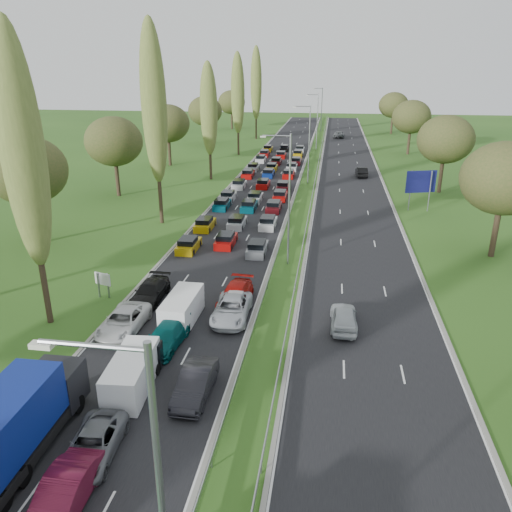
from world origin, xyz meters
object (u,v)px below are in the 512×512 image
at_px(near_car_2, 124,321).
at_px(info_sign, 103,282).
at_px(direction_sign, 421,183).
at_px(white_van_front, 133,371).
at_px(near_car_3, 150,292).
at_px(blue_lorry, 18,422).
at_px(white_van_rear, 183,307).

xyz_separation_m(near_car_2, info_sign, (-3.73, 4.97, 0.60)).
distance_m(near_car_2, direction_sign, 43.54).
distance_m(near_car_2, info_sign, 6.25).
height_order(white_van_front, info_sign, info_sign).
xyz_separation_m(near_car_3, blue_lorry, (-0.14, -17.05, 1.18)).
relative_size(white_van_rear, info_sign, 2.41).
distance_m(blue_lorry, white_van_rear, 14.78).
bearing_deg(near_car_3, direction_sign, 51.41).
bearing_deg(direction_sign, near_car_2, -125.23).
bearing_deg(white_van_front, info_sign, 117.49).
bearing_deg(near_car_3, white_van_rear, -37.55).
relative_size(white_van_rear, direction_sign, 0.97).
distance_m(near_car_3, direction_sign, 39.51).
bearing_deg(near_car_2, white_van_rear, 31.30).
xyz_separation_m(near_car_2, direction_sign, (25.07, 35.49, 2.80)).
bearing_deg(white_van_rear, info_sign, 160.45).
distance_m(near_car_2, blue_lorry, 12.15).
height_order(white_van_rear, info_sign, info_sign).
height_order(white_van_front, white_van_rear, white_van_front).
distance_m(info_sign, direction_sign, 42.02).
distance_m(white_van_rear, direction_sign, 39.66).
xyz_separation_m(info_sign, direction_sign, (28.80, 30.52, 2.20)).
height_order(near_car_3, info_sign, info_sign).
xyz_separation_m(blue_lorry, white_van_front, (3.18, 5.93, -0.88)).
relative_size(near_car_2, blue_lorry, 0.61).
bearing_deg(white_van_front, near_car_3, 100.93).
bearing_deg(blue_lorry, direction_sign, 61.25).
xyz_separation_m(white_van_front, direction_sign, (21.88, 41.65, 2.51)).
xyz_separation_m(blue_lorry, info_sign, (-3.74, 17.06, -0.57)).
relative_size(near_car_3, white_van_front, 1.00).
relative_size(white_van_front, white_van_rear, 1.02).
relative_size(blue_lorry, white_van_front, 1.72).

